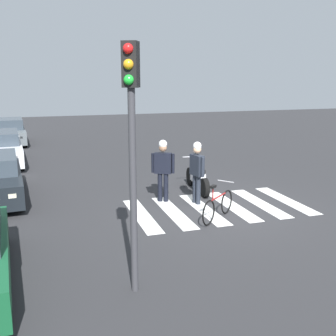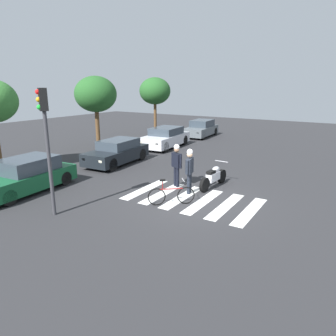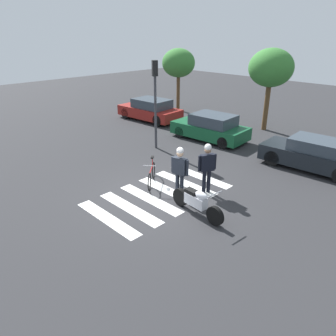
{
  "view_description": "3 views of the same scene",
  "coord_description": "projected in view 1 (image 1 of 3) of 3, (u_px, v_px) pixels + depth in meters",
  "views": [
    {
      "loc": [
        -10.11,
        4.74,
        3.65
      ],
      "look_at": [
        0.7,
        1.28,
        1.09
      ],
      "focal_mm": 43.32,
      "sensor_mm": 36.0,
      "label": 1
    },
    {
      "loc": [
        -10.09,
        -5.13,
        4.28
      ],
      "look_at": [
        -0.13,
        1.03,
        1.14
      ],
      "focal_mm": 33.28,
      "sensor_mm": 36.0,
      "label": 2
    },
    {
      "loc": [
        7.49,
        -7.01,
        5.46
      ],
      "look_at": [
        -0.24,
        0.66,
        0.78
      ],
      "focal_mm": 34.52,
      "sensor_mm": 36.0,
      "label": 3
    }
  ],
  "objects": [
    {
      "name": "leaning_bicycle",
      "position": [
        218.0,
        206.0,
        10.56
      ],
      "size": [
        1.15,
        1.36,
        0.99
      ],
      "color": "black",
      "rests_on": "ground_plane"
    },
    {
      "name": "police_motorcycle",
      "position": [
        197.0,
        178.0,
        13.19
      ],
      "size": [
        2.17,
        0.62,
        1.02
      ],
      "color": "black",
      "rests_on": "ground_plane"
    },
    {
      "name": "traffic_light_pole",
      "position": [
        132.0,
        130.0,
        6.47
      ],
      "size": [
        0.36,
        0.32,
        4.19
      ],
      "color": "#38383D",
      "rests_on": "ground_plane"
    },
    {
      "name": "officer_by_motorcycle",
      "position": [
        197.0,
        168.0,
        11.74
      ],
      "size": [
        0.68,
        0.29,
        1.84
      ],
      "color": "#1E232D",
      "rests_on": "ground_plane"
    },
    {
      "name": "officer_on_foot",
      "position": [
        163.0,
        166.0,
        11.93
      ],
      "size": [
        0.4,
        0.63,
        1.86
      ],
      "color": "black",
      "rests_on": "ground_plane"
    },
    {
      "name": "car_grey_coupe",
      "position": [
        9.0,
        132.0,
        22.42
      ],
      "size": [
        4.18,
        1.97,
        1.39
      ],
      "color": "black",
      "rests_on": "ground_plane"
    },
    {
      "name": "crosswalk_stripes",
      "position": [
        218.0,
        207.0,
        11.6
      ],
      "size": [
        2.88,
        4.95,
        0.01
      ],
      "color": "silver",
      "rests_on": "ground_plane"
    },
    {
      "name": "ground_plane",
      "position": [
        218.0,
        207.0,
        11.6
      ],
      "size": [
        60.0,
        60.0,
        0.0
      ],
      "primitive_type": "plane",
      "color": "#2B2B2D"
    }
  ]
}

